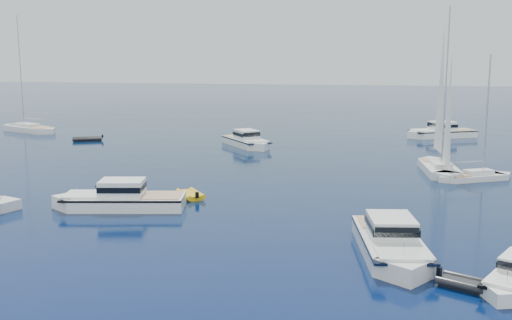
# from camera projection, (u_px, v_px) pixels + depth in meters

# --- Properties ---
(ground) EXTENTS (400.00, 400.00, 0.00)m
(ground) POSITION_uv_depth(u_px,v_px,m) (190.00, 290.00, 28.45)
(ground) COLOR #081151
(ground) RESTS_ON ground
(motor_cruiser_right) EXTENTS (4.85, 10.87, 2.75)m
(motor_cruiser_right) POSITION_uv_depth(u_px,v_px,m) (391.00, 255.00, 33.47)
(motor_cruiser_right) COLOR silver
(motor_cruiser_right) RESTS_ON ground
(motor_cruiser_centre) EXTENTS (10.71, 5.06, 2.70)m
(motor_cruiser_centre) POSITION_uv_depth(u_px,v_px,m) (120.00, 208.00, 43.62)
(motor_cruiser_centre) COLOR white
(motor_cruiser_centre) RESTS_ON ground
(motor_cruiser_distant) EXTENTS (10.79, 7.41, 2.74)m
(motor_cruiser_distant) POSITION_uv_depth(u_px,v_px,m) (440.00, 137.00, 81.21)
(motor_cruiser_distant) COLOR white
(motor_cruiser_distant) RESTS_ON ground
(motor_cruiser_horizon) EXTENTS (8.27, 9.60, 2.56)m
(motor_cruiser_horizon) POSITION_uv_depth(u_px,v_px,m) (247.00, 146.00, 73.18)
(motor_cruiser_horizon) COLOR white
(motor_cruiser_horizon) RESTS_ON ground
(sailboat_centre) EXTENTS (7.84, 5.43, 11.46)m
(sailboat_centre) POSITION_uv_depth(u_px,v_px,m) (475.00, 180.00, 53.49)
(sailboat_centre) COLOR silver
(sailboat_centre) RESTS_ON ground
(sailboat_sails_r) EXTENTS (3.77, 10.99, 15.85)m
(sailboat_sails_r) POSITION_uv_depth(u_px,v_px,m) (439.00, 172.00, 56.97)
(sailboat_sails_r) COLOR silver
(sailboat_sails_r) RESTS_ON ground
(sailboat_far_l) EXTENTS (11.90, 7.56, 17.17)m
(sailboat_far_l) POSITION_uv_depth(u_px,v_px,m) (29.00, 132.00, 87.30)
(sailboat_far_l) COLOR silver
(sailboat_far_l) RESTS_ON ground
(tender_yellow) EXTENTS (3.24, 3.53, 0.95)m
(tender_yellow) POSITION_uv_depth(u_px,v_px,m) (190.00, 197.00, 47.00)
(tender_yellow) COLOR #E8B20D
(tender_yellow) RESTS_ON ground
(tender_grey_near) EXTENTS (3.33, 2.80, 0.95)m
(tender_grey_near) POSITION_uv_depth(u_px,v_px,m) (468.00, 289.00, 28.64)
(tender_grey_near) COLOR black
(tender_grey_near) RESTS_ON ground
(tender_grey_far) EXTENTS (4.36, 3.50, 0.95)m
(tender_grey_far) POSITION_uv_depth(u_px,v_px,m) (87.00, 141.00, 78.09)
(tender_grey_far) COLOR black
(tender_grey_far) RESTS_ON ground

